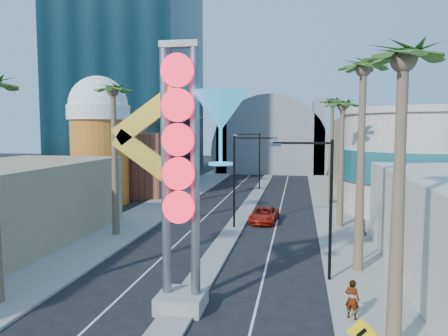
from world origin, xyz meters
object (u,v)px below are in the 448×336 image
pedestrian_a (352,299)px  pedestrian_b (361,224)px  red_pickup (264,215)px  neon_sign (197,157)px

pedestrian_a → pedestrian_b: size_ratio=1.03×
pedestrian_a → pedestrian_b: 16.20m
red_pickup → pedestrian_b: pedestrian_b is taller
neon_sign → pedestrian_a: (7.03, -0.00, -6.27)m
neon_sign → pedestrian_b: bearing=59.1°
pedestrian_a → pedestrian_b: (2.53, 16.00, -0.03)m
neon_sign → pedestrian_b: size_ratio=7.26×
pedestrian_b → pedestrian_a: bearing=69.8°
red_pickup → pedestrian_a: (5.50, -20.10, 0.35)m
neon_sign → pedestrian_b: neon_sign is taller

